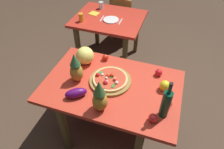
# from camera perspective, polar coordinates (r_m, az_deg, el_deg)

# --- Properties ---
(ground_plane) EXTENTS (10.00, 10.00, 0.00)m
(ground_plane) POSITION_cam_1_polar(r_m,az_deg,el_deg) (2.56, -0.06, -15.03)
(ground_plane) COLOR #4C3828
(display_table) EXTENTS (1.31, 0.86, 0.77)m
(display_table) POSITION_cam_1_polar(r_m,az_deg,el_deg) (2.02, -0.07, -4.75)
(display_table) COLOR brown
(display_table) RESTS_ON ground_plane
(background_table) EXTENTS (1.00, 0.83, 0.77)m
(background_table) POSITION_cam_1_polar(r_m,az_deg,el_deg) (3.12, -0.87, 13.97)
(background_table) COLOR brown
(background_table) RESTS_ON ground_plane
(dining_chair) EXTENTS (0.47, 0.47, 0.85)m
(dining_chair) POSITION_cam_1_polar(r_m,az_deg,el_deg) (3.73, 3.05, 16.02)
(dining_chair) COLOR olive
(dining_chair) RESTS_ON ground_plane
(pizza_board) EXTENTS (0.41, 0.41, 0.02)m
(pizza_board) POSITION_cam_1_polar(r_m,az_deg,el_deg) (1.97, -0.47, -1.74)
(pizza_board) COLOR olive
(pizza_board) RESTS_ON display_table
(pizza) EXTENTS (0.34, 0.34, 0.06)m
(pizza) POSITION_cam_1_polar(r_m,az_deg,el_deg) (1.95, -0.58, -1.19)
(pizza) COLOR #E3AC69
(pizza) RESTS_ON pizza_board
(wine_bottle) EXTENTS (0.08, 0.08, 0.38)m
(wine_bottle) POSITION_cam_1_polar(r_m,az_deg,el_deg) (1.66, 14.93, -7.98)
(wine_bottle) COLOR #083522
(wine_bottle) RESTS_ON display_table
(pineapple_left) EXTENTS (0.13, 0.13, 0.33)m
(pineapple_left) POSITION_cam_1_polar(r_m,az_deg,el_deg) (1.65, -3.42, -6.43)
(pineapple_left) COLOR #AD7F29
(pineapple_left) RESTS_ON display_table
(pineapple_right) EXTENTS (0.13, 0.13, 0.32)m
(pineapple_right) POSITION_cam_1_polar(r_m,az_deg,el_deg) (1.93, -10.14, 1.59)
(pineapple_right) COLOR #AC822C
(pineapple_right) RESTS_ON display_table
(melon) EXTENTS (0.19, 0.19, 0.19)m
(melon) POSITION_cam_1_polar(r_m,az_deg,el_deg) (2.16, -7.62, 5.32)
(melon) COLOR #F2E165
(melon) RESTS_ON display_table
(bell_pepper) EXTENTS (0.10, 0.10, 0.11)m
(bell_pepper) POSITION_cam_1_polar(r_m,az_deg,el_deg) (1.93, 14.70, -3.12)
(bell_pepper) COLOR yellow
(bell_pepper) RESTS_ON display_table
(eggplant) EXTENTS (0.22, 0.19, 0.09)m
(eggplant) POSITION_cam_1_polar(r_m,az_deg,el_deg) (1.84, -10.13, -5.18)
(eggplant) COLOR #4E0E52
(eggplant) RESTS_ON display_table
(tomato_by_bottle) EXTENTS (0.07, 0.07, 0.07)m
(tomato_by_bottle) POSITION_cam_1_polar(r_m,az_deg,el_deg) (2.07, 13.06, 0.52)
(tomato_by_bottle) COLOR red
(tomato_by_bottle) RESTS_ON display_table
(tomato_beside_pepper) EXTENTS (0.07, 0.07, 0.07)m
(tomato_beside_pepper) POSITION_cam_1_polar(r_m,az_deg,el_deg) (2.21, -1.91, 4.82)
(tomato_beside_pepper) COLOR red
(tomato_beside_pepper) RESTS_ON display_table
(tomato_near_board) EXTENTS (0.07, 0.07, 0.07)m
(tomato_near_board) POSITION_cam_1_polar(r_m,az_deg,el_deg) (1.82, 15.57, -7.83)
(tomato_near_board) COLOR red
(tomato_near_board) RESTS_ON display_table
(tomato_at_corner) EXTENTS (0.07, 0.07, 0.07)m
(tomato_at_corner) POSITION_cam_1_polar(r_m,az_deg,el_deg) (1.69, 11.50, -11.92)
(tomato_at_corner) COLOR red
(tomato_at_corner) RESTS_ON display_table
(drinking_glass_juice) EXTENTS (0.07, 0.07, 0.11)m
(drinking_glass_juice) POSITION_cam_1_polar(r_m,az_deg,el_deg) (2.97, -8.69, 15.66)
(drinking_glass_juice) COLOR orange
(drinking_glass_juice) RESTS_ON background_table
(drinking_glass_water) EXTENTS (0.07, 0.07, 0.10)m
(drinking_glass_water) POSITION_cam_1_polar(r_m,az_deg,el_deg) (3.32, -3.10, 18.97)
(drinking_glass_water) COLOR silver
(drinking_glass_water) RESTS_ON background_table
(dinner_plate) EXTENTS (0.22, 0.22, 0.02)m
(dinner_plate) POSITION_cam_1_polar(r_m,az_deg,el_deg) (2.98, -0.27, 15.19)
(dinner_plate) COLOR white
(dinner_plate) RESTS_ON background_table
(fork_utensil) EXTENTS (0.02, 0.18, 0.01)m
(fork_utensil) POSITION_cam_1_polar(r_m,az_deg,el_deg) (3.03, -2.87, 15.50)
(fork_utensil) COLOR silver
(fork_utensil) RESTS_ON background_table
(knife_utensil) EXTENTS (0.02, 0.18, 0.01)m
(knife_utensil) POSITION_cam_1_polar(r_m,az_deg,el_deg) (2.95, 2.39, 14.70)
(knife_utensil) COLOR silver
(knife_utensil) RESTS_ON background_table
(napkin_folded) EXTENTS (0.16, 0.15, 0.01)m
(napkin_folded) POSITION_cam_1_polar(r_m,az_deg,el_deg) (3.18, -5.06, 16.80)
(napkin_folded) COLOR yellow
(napkin_folded) RESTS_ON background_table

